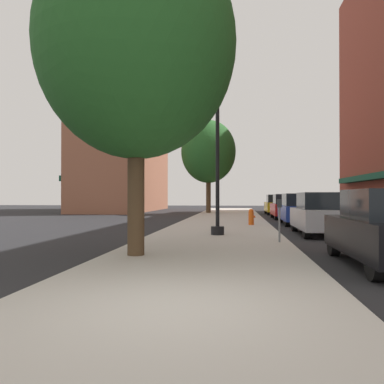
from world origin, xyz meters
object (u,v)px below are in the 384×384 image
(fire_hydrant, at_px, (251,217))
(tree_near, at_px, (136,45))
(car_red, at_px, (286,207))
(car_yellow, at_px, (277,205))
(car_blue, at_px, (299,210))
(tree_mid, at_px, (208,152))
(parking_meter_near, at_px, (279,215))
(lamppost, at_px, (217,150))
(car_silver, at_px, (320,214))

(fire_hydrant, height_order, tree_near, tree_near)
(tree_near, bearing_deg, car_red, 73.28)
(car_yellow, bearing_deg, car_blue, -92.26)
(fire_hydrant, xyz_separation_m, car_blue, (2.56, 2.02, 0.29))
(tree_mid, bearing_deg, parking_meter_near, -80.48)
(tree_near, bearing_deg, lamppost, 72.88)
(fire_hydrant, height_order, car_red, car_red)
(tree_near, xyz_separation_m, car_silver, (5.60, 6.99, -4.31))
(fire_hydrant, bearing_deg, car_red, 71.96)
(lamppost, bearing_deg, car_yellow, 78.89)
(fire_hydrant, distance_m, car_silver, 4.58)
(parking_meter_near, relative_size, car_red, 0.30)
(lamppost, relative_size, car_yellow, 1.37)
(tree_mid, xyz_separation_m, car_red, (5.72, -6.96, -4.53))
(parking_meter_near, bearing_deg, car_blue, 78.56)
(car_silver, height_order, car_red, same)
(fire_hydrant, bearing_deg, car_silver, -55.96)
(car_blue, relative_size, car_red, 1.00)
(lamppost, xyz_separation_m, car_red, (3.94, 13.24, -2.39))
(parking_meter_near, xyz_separation_m, car_red, (1.95, 15.48, -0.14))
(lamppost, height_order, car_blue, lamppost)
(parking_meter_near, bearing_deg, car_yellow, 85.00)
(fire_hydrant, bearing_deg, parking_meter_near, -85.42)
(car_blue, relative_size, car_yellow, 1.00)
(lamppost, relative_size, parking_meter_near, 4.50)
(car_silver, bearing_deg, tree_near, -127.85)
(lamppost, bearing_deg, car_blue, 61.98)
(fire_hydrant, xyz_separation_m, parking_meter_near, (0.61, -7.62, 0.43))
(lamppost, distance_m, tree_mid, 20.39)
(lamppost, bearing_deg, tree_near, -107.12)
(parking_meter_near, distance_m, car_silver, 4.30)
(lamppost, height_order, car_yellow, lamppost)
(fire_hydrant, bearing_deg, car_yellow, 80.10)
(car_red, xyz_separation_m, car_yellow, (0.00, 6.81, 0.00))
(parking_meter_near, bearing_deg, tree_near, -139.12)
(fire_hydrant, relative_size, car_red, 0.18)
(lamppost, bearing_deg, car_red, 73.44)
(tree_mid, distance_m, car_red, 10.08)
(car_silver, bearing_deg, fire_hydrant, 124.88)
(lamppost, bearing_deg, parking_meter_near, -48.44)
(car_blue, xyz_separation_m, car_yellow, (0.00, 12.66, 0.00))
(lamppost, xyz_separation_m, parking_meter_near, (1.99, -2.24, -2.25))
(car_red, bearing_deg, car_yellow, 89.97)
(car_red, bearing_deg, tree_mid, 129.37)
(car_silver, distance_m, car_yellow, 18.46)
(lamppost, height_order, tree_near, tree_near)
(tree_near, height_order, car_blue, tree_near)
(fire_hydrant, height_order, car_blue, car_blue)
(lamppost, height_order, car_silver, lamppost)
(fire_hydrant, relative_size, car_yellow, 0.18)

